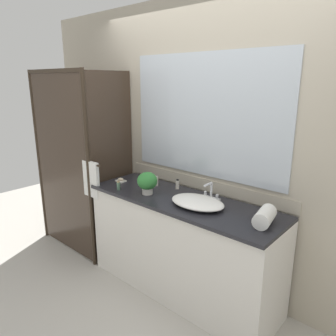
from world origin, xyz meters
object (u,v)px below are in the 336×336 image
object	(u,v)px
faucet	(211,194)
soap_dish	(121,180)
potted_plant	(147,182)
rolled_towel_near_edge	(265,217)
amenity_bottle_conditioner	(177,184)
amenity_bottle_shampoo	(157,181)
amenity_bottle_body_wash	(118,186)
sink_basin	(197,202)

from	to	relation	value
faucet	soap_dish	world-z (taller)	faucet
potted_plant	rolled_towel_near_edge	xyz separation A→B (m)	(1.07, 0.10, -0.06)
potted_plant	amenity_bottle_conditioner	size ratio (longest dim) A/B	2.13
amenity_bottle_shampoo	rolled_towel_near_edge	xyz separation A→B (m)	(1.17, -0.13, 0.01)
faucet	soap_dish	distance (m)	0.98
potted_plant	amenity_bottle_body_wash	xyz separation A→B (m)	(-0.28, -0.10, -0.08)
amenity_bottle_shampoo	faucet	bearing A→B (deg)	3.24
amenity_bottle_shampoo	rolled_towel_near_edge	world-z (taller)	rolled_towel_near_edge
sink_basin	soap_dish	distance (m)	0.97
soap_dish	potted_plant	bearing A→B (deg)	-9.93
potted_plant	amenity_bottle_shampoo	size ratio (longest dim) A/B	2.14
potted_plant	soap_dish	size ratio (longest dim) A/B	2.03
amenity_bottle_body_wash	rolled_towel_near_edge	size ratio (longest dim) A/B	0.36
soap_dish	amenity_bottle_shampoo	size ratio (longest dim) A/B	1.06
amenity_bottle_conditioner	faucet	bearing A→B (deg)	-3.41
faucet	rolled_towel_near_edge	bearing A→B (deg)	-15.82
sink_basin	amenity_bottle_body_wash	size ratio (longest dim) A/B	5.62
sink_basin	faucet	distance (m)	0.19
sink_basin	faucet	bearing A→B (deg)	90.00
faucet	amenity_bottle_conditioner	bearing A→B (deg)	176.59
soap_dish	amenity_bottle_body_wash	distance (m)	0.26
amenity_bottle_conditioner	potted_plant	bearing A→B (deg)	-111.85
potted_plant	soap_dish	world-z (taller)	potted_plant
faucet	amenity_bottle_body_wash	xyz separation A→B (m)	(-0.79, -0.36, -0.01)
soap_dish	rolled_towel_near_edge	distance (m)	1.53
sink_basin	amenity_bottle_shampoo	xyz separation A→B (m)	(-0.60, 0.16, 0.01)
potted_plant	sink_basin	bearing A→B (deg)	8.10
sink_basin	potted_plant	bearing A→B (deg)	-171.90
amenity_bottle_body_wash	amenity_bottle_shampoo	xyz separation A→B (m)	(0.18, 0.32, 0.01)
amenity_bottle_conditioner	rolled_towel_near_edge	xyz separation A→B (m)	(0.95, -0.18, 0.01)
amenity_bottle_conditioner	rolled_towel_near_edge	distance (m)	0.97
faucet	amenity_bottle_body_wash	size ratio (longest dim) A/B	2.03
rolled_towel_near_edge	amenity_bottle_body_wash	bearing A→B (deg)	-171.62
sink_basin	amenity_bottle_shampoo	distance (m)	0.62
amenity_bottle_shampoo	sink_basin	bearing A→B (deg)	-14.43
potted_plant	soap_dish	distance (m)	0.48
soap_dish	amenity_bottle_shampoo	world-z (taller)	amenity_bottle_shampoo
amenity_bottle_conditioner	rolled_towel_near_edge	size ratio (longest dim) A/B	0.41
amenity_bottle_body_wash	potted_plant	bearing A→B (deg)	19.13
faucet	amenity_bottle_conditioner	world-z (taller)	faucet
amenity_bottle_conditioner	amenity_bottle_body_wash	bearing A→B (deg)	-136.09
amenity_bottle_shampoo	amenity_bottle_conditioner	bearing A→B (deg)	15.00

